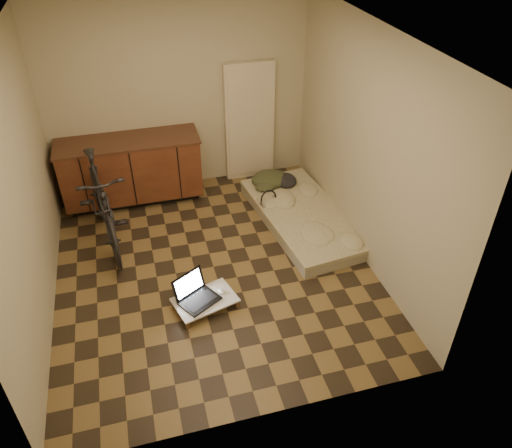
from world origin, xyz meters
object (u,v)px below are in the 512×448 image
object	(u,v)px
futon	(303,217)
laptop	(196,295)
bicycle	(101,199)
lap_desk	(205,300)

from	to	relation	value
futon	laptop	distance (m)	1.96
bicycle	laptop	xyz separation A→B (m)	(0.85, -1.44, -0.44)
bicycle	lap_desk	world-z (taller)	bicycle
futon	laptop	size ratio (longest dim) A/B	4.22
lap_desk	futon	bearing A→B (deg)	22.06
laptop	lap_desk	bearing A→B (deg)	-50.45
laptop	bicycle	bearing A→B (deg)	89.75
lap_desk	laptop	xyz separation A→B (m)	(-0.08, 0.03, 0.07)
bicycle	futon	world-z (taller)	bicycle
bicycle	laptop	distance (m)	1.73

